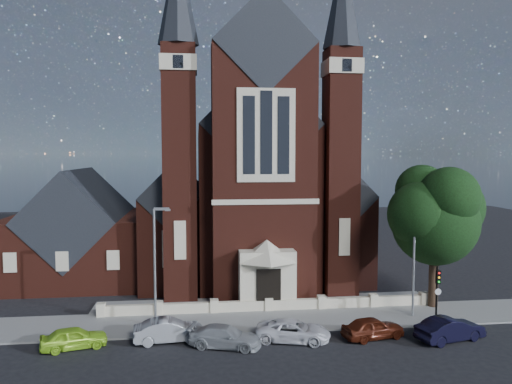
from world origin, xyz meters
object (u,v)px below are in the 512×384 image
church (247,187)px  car_silver_a (169,330)px  car_dark_red (373,328)px  street_lamp_right (415,254)px  car_lime_van (74,338)px  street_tree (438,217)px  street_lamp_left (156,260)px  car_white_suv (293,331)px  parish_hall (80,236)px  traffic_signal (437,287)px  car_navy (450,329)px  car_silver_b (225,337)px

church → car_silver_a: size_ratio=8.06×
car_dark_red → street_lamp_right: bearing=-63.3°
street_lamp_right → car_lime_van: (-22.64, -3.08, -3.94)m
street_lamp_right → car_silver_a: (-17.05, -2.63, -3.88)m
street_tree → street_lamp_left: (-20.51, -1.71, -2.36)m
street_tree → car_white_suv: 14.40m
parish_hall → car_white_suv: bearing=-46.2°
traffic_signal → car_navy: bearing=-101.3°
parish_hall → car_dark_red: bearing=-38.9°
car_silver_a → car_dark_red: (12.73, -0.94, -0.03)m
parish_hall → car_silver_b: size_ratio=2.77×
car_white_suv → church: bearing=16.7°
parish_hall → street_lamp_left: size_ratio=1.51×
church → street_lamp_right: church is taller
street_tree → car_dark_red: street_tree is taller
car_dark_red → street_lamp_left: bearing=62.5°
street_lamp_left → car_silver_a: bearing=-70.2°
parish_hall → street_lamp_right: size_ratio=1.51×
car_silver_b → car_white_suv: bearing=-65.9°
street_tree → car_white_suv: street_tree is taller
traffic_signal → car_silver_a: bearing=-176.6°
parish_hall → street_lamp_left: 16.18m
street_tree → car_lime_van: bearing=-169.2°
parish_hall → car_dark_red: size_ratio=3.05×
traffic_signal → car_lime_van: 23.67m
church → car_dark_red: 24.43m
car_silver_b → car_navy: (13.97, -0.61, 0.10)m
parish_hall → car_lime_van: bearing=-78.6°
car_lime_van → car_silver_b: car_lime_van is taller
traffic_signal → car_navy: (-0.59, -2.94, -1.85)m
traffic_signal → car_white_suv: (-10.29, -1.83, -1.94)m
car_white_suv → car_navy: 9.77m
parish_hall → car_white_suv: size_ratio=2.65×
car_lime_van → car_silver_b: size_ratio=0.87×
parish_hall → car_white_suv: 24.36m
car_white_suv → traffic_signal: bearing=-65.0°
street_lamp_left → car_dark_red: 14.67m
street_lamp_left → car_white_suv: size_ratio=1.75×
parish_hall → street_lamp_right: (26.09, -14.00, 0.59)m
church → street_tree: bearing=-53.8°
street_tree → car_silver_b: street_tree is taller
church → street_lamp_right: bearing=-62.0°
car_silver_b → street_tree: bearing=-53.4°
car_navy → car_white_suv: bearing=67.8°
car_lime_van → car_navy: car_navy is taller
church → street_lamp_right: 21.76m
street_lamp_left → street_lamp_right: 18.00m
car_white_suv → car_silver_b: bearing=111.5°
street_lamp_right → car_navy: street_lamp_right is taller
parish_hall → car_silver_b: parish_hall is taller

